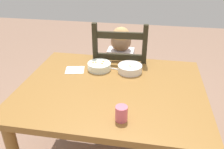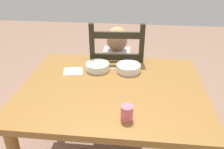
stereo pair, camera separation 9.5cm
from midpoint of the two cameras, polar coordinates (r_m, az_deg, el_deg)
The scene contains 8 objects.
dining_table at distance 1.57m, azimuth -1.64°, elevation -6.18°, with size 1.18×0.95×0.73m.
dining_chair at distance 2.09m, azimuth -0.15°, elevation -1.55°, with size 0.45×0.45×1.03m.
child_figure at distance 2.01m, azimuth -0.26°, elevation 2.28°, with size 0.32×0.31×0.96m.
bowl_of_peas at distance 1.69m, azimuth 2.43°, elevation 1.63°, with size 0.17×0.17×0.06m.
bowl_of_carrots at distance 1.72m, azimuth -5.10°, elevation 1.96°, with size 0.17×0.17×0.05m.
spoon at distance 1.74m, azimuth -2.34°, elevation 1.56°, with size 0.14×0.05×0.01m.
drinking_cup at distance 1.22m, azimuth 1.38°, elevation -9.37°, with size 0.06×0.06×0.08m, color #E4647A.
paper_napkin at distance 1.73m, azimuth -11.00°, elevation 0.77°, with size 0.13×0.12×0.00m, color white.
Camera 2 is at (0.14, -1.29, 1.51)m, focal length 37.60 mm.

